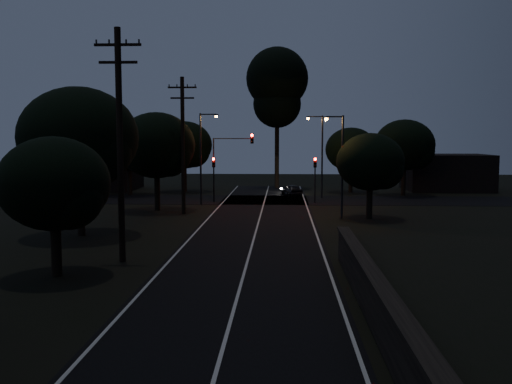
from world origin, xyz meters
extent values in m
cube|color=black|center=(0.00, 22.00, 0.01)|extent=(8.00, 70.00, 0.02)
cube|color=black|center=(0.00, 42.00, 0.01)|extent=(60.00, 8.00, 0.02)
cube|color=beige|center=(0.00, 22.00, 0.03)|extent=(0.12, 70.00, 0.01)
cube|color=beige|center=(-3.75, 22.00, 0.03)|extent=(0.12, 70.00, 0.01)
cube|color=beige|center=(3.75, 22.00, 0.03)|extent=(0.12, 70.00, 0.01)
cube|color=black|center=(4.60, 3.00, 0.75)|extent=(0.40, 26.00, 1.50)
cube|color=black|center=(4.60, 3.00, 1.55)|extent=(0.55, 26.00, 0.10)
cylinder|color=black|center=(-6.00, 15.00, 5.50)|extent=(0.30, 0.30, 11.00)
cube|color=black|center=(-6.00, 15.00, 10.20)|extent=(2.20, 0.12, 0.12)
cube|color=black|center=(-6.00, 15.00, 9.40)|extent=(1.80, 0.12, 0.12)
cylinder|color=black|center=(-6.00, 32.00, 5.25)|extent=(0.30, 0.30, 10.50)
cube|color=black|center=(-6.00, 32.00, 9.70)|extent=(2.20, 0.12, 0.12)
cube|color=black|center=(-6.00, 32.00, 8.90)|extent=(1.80, 0.12, 0.12)
cylinder|color=black|center=(-8.00, 12.00, 1.11)|extent=(0.44, 0.44, 2.22)
ellipsoid|color=black|center=(-8.00, 12.00, 3.98)|extent=(4.71, 4.71, 4.00)
sphere|color=black|center=(-7.18, 11.53, 3.51)|extent=(2.82, 2.82, 2.82)
cylinder|color=black|center=(-10.50, 22.00, 1.64)|extent=(0.44, 0.44, 3.27)
ellipsoid|color=black|center=(-10.50, 22.00, 5.92)|extent=(7.07, 7.07, 6.01)
sphere|color=black|center=(-9.26, 21.29, 5.22)|extent=(4.24, 4.24, 4.24)
cylinder|color=black|center=(-8.50, 34.00, 1.47)|extent=(0.44, 0.44, 2.93)
ellipsoid|color=black|center=(-8.50, 34.00, 5.28)|extent=(6.26, 6.26, 5.32)
sphere|color=black|center=(-7.41, 33.37, 4.65)|extent=(3.75, 3.75, 3.75)
cylinder|color=black|center=(-9.00, 50.00, 1.41)|extent=(0.44, 0.44, 2.82)
ellipsoid|color=black|center=(-9.00, 50.00, 5.09)|extent=(6.04, 6.04, 5.14)
sphere|color=black|center=(-7.94, 49.40, 4.48)|extent=(3.63, 3.63, 3.63)
cylinder|color=black|center=(-14.00, 46.00, 1.42)|extent=(0.44, 0.44, 2.83)
ellipsoid|color=black|center=(-14.00, 46.00, 5.07)|extent=(5.97, 5.97, 5.07)
sphere|color=black|center=(-12.96, 45.40, 4.47)|extent=(3.58, 3.58, 3.58)
cylinder|color=black|center=(9.00, 50.00, 1.28)|extent=(0.44, 0.44, 2.56)
ellipsoid|color=black|center=(9.00, 50.00, 4.62)|extent=(5.50, 5.50, 4.67)
sphere|color=black|center=(9.96, 49.45, 4.07)|extent=(3.30, 3.30, 3.30)
cylinder|color=black|center=(14.00, 47.00, 1.43)|extent=(0.44, 0.44, 2.85)
ellipsoid|color=black|center=(14.00, 47.00, 5.13)|extent=(6.08, 6.08, 5.17)
sphere|color=black|center=(15.06, 46.39, 4.52)|extent=(3.65, 3.65, 3.65)
cylinder|color=black|center=(8.00, 30.00, 1.16)|extent=(0.44, 0.44, 2.31)
ellipsoid|color=black|center=(8.00, 30.00, 4.15)|extent=(4.91, 4.91, 4.17)
sphere|color=black|center=(8.86, 29.51, 3.66)|extent=(2.94, 2.94, 2.94)
cylinder|color=black|center=(1.00, 55.00, 4.47)|extent=(0.50, 0.50, 8.94)
sphere|color=black|center=(1.00, 55.00, 12.67)|extent=(7.15, 7.15, 7.15)
sphere|color=black|center=(1.00, 55.00, 9.75)|extent=(5.52, 5.52, 5.52)
cube|color=black|center=(-20.00, 52.00, 2.20)|extent=(10.00, 8.00, 4.40)
cube|color=black|center=(20.00, 53.00, 2.00)|extent=(9.00, 7.00, 4.00)
cylinder|color=black|center=(-4.60, 40.00, 1.60)|extent=(0.12, 0.12, 3.20)
cube|color=black|center=(-4.60, 40.00, 3.65)|extent=(0.28, 0.22, 0.90)
sphere|color=#FF0705|center=(-4.60, 39.87, 3.95)|extent=(0.22, 0.22, 0.22)
cylinder|color=black|center=(4.60, 40.00, 1.60)|extent=(0.12, 0.12, 3.20)
cube|color=black|center=(4.60, 40.00, 3.65)|extent=(0.28, 0.22, 0.90)
sphere|color=#FF0705|center=(4.60, 39.87, 3.95)|extent=(0.22, 0.22, 0.22)
cylinder|color=black|center=(-4.60, 40.00, 2.50)|extent=(0.12, 0.12, 5.00)
cube|color=black|center=(-1.10, 40.00, 5.80)|extent=(0.28, 0.22, 0.90)
sphere|color=#FF0705|center=(-1.10, 39.87, 6.10)|extent=(0.22, 0.22, 0.22)
cube|color=black|center=(-2.85, 40.00, 5.80)|extent=(3.50, 0.08, 0.08)
cylinder|color=black|center=(-5.50, 38.00, 4.00)|extent=(0.16, 0.16, 8.00)
cube|color=black|center=(-4.80, 38.00, 7.90)|extent=(1.40, 0.10, 0.10)
cube|color=black|center=(-4.10, 38.00, 7.85)|extent=(0.35, 0.22, 0.12)
sphere|color=orange|center=(-4.10, 38.00, 7.75)|extent=(0.26, 0.26, 0.26)
cylinder|color=black|center=(5.50, 44.00, 4.00)|extent=(0.16, 0.16, 8.00)
cube|color=black|center=(4.80, 44.00, 7.90)|extent=(1.40, 0.10, 0.10)
cube|color=black|center=(4.10, 44.00, 7.85)|extent=(0.35, 0.22, 0.12)
sphere|color=orange|center=(4.10, 44.00, 7.75)|extent=(0.26, 0.26, 0.26)
cylinder|color=black|center=(6.00, 30.00, 3.75)|extent=(0.16, 0.16, 7.50)
cube|color=black|center=(5.40, 30.00, 7.40)|extent=(1.20, 0.10, 0.10)
cube|color=black|center=(4.80, 30.00, 7.35)|extent=(0.35, 0.22, 0.12)
sphere|color=orange|center=(4.80, 30.00, 7.25)|extent=(0.26, 0.26, 0.26)
imported|color=black|center=(2.60, 45.94, 0.59)|extent=(2.37, 3.72, 1.18)
camera|label=1|loc=(1.65, -11.57, 5.95)|focal=40.00mm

